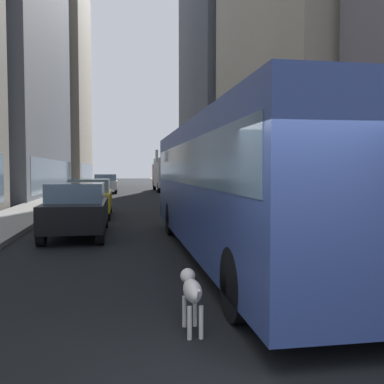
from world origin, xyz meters
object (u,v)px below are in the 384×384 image
object	(u,v)px
car_black_suv	(77,209)
dalmatian_dog	(192,290)
car_yellow_taxi	(90,198)
car_white_van	(106,183)
box_truck	(168,173)
transit_bus	(238,180)
car_grey_wagon	(201,192)

from	to	relation	value
car_black_suv	dalmatian_dog	size ratio (longest dim) A/B	4.37
car_black_suv	car_yellow_taxi	world-z (taller)	same
car_yellow_taxi	dalmatian_dog	distance (m)	13.76
car_black_suv	car_white_van	size ratio (longest dim) A/B	0.98
box_truck	transit_bus	bearing A→B (deg)	-93.03
car_white_van	box_truck	xyz separation A→B (m)	(5.60, 2.17, 0.84)
transit_bus	dalmatian_dog	size ratio (longest dim) A/B	11.98
transit_bus	car_white_van	distance (m)	28.34
dalmatian_dog	car_yellow_taxi	bearing A→B (deg)	99.19
car_black_suv	car_grey_wagon	xyz separation A→B (m)	(5.60, 9.42, 0.00)
car_yellow_taxi	car_grey_wagon	world-z (taller)	same
car_yellow_taxi	box_truck	world-z (taller)	box_truck
car_black_suv	car_white_van	world-z (taller)	same
car_white_van	car_grey_wagon	xyz separation A→B (m)	(5.60, -14.91, -0.00)
car_white_van	car_grey_wagon	size ratio (longest dim) A/B	0.98
transit_bus	car_yellow_taxi	bearing A→B (deg)	113.50
car_white_van	dalmatian_dog	size ratio (longest dim) A/B	4.45
car_grey_wagon	dalmatian_dog	bearing A→B (deg)	-101.00
car_white_van	dalmatian_dog	world-z (taller)	car_white_van
car_black_suv	car_grey_wagon	distance (m)	10.96
transit_bus	car_black_suv	distance (m)	5.54
car_grey_wagon	dalmatian_dog	distance (m)	17.84
car_yellow_taxi	car_grey_wagon	distance (m)	6.84
car_yellow_taxi	car_grey_wagon	xyz separation A→B (m)	(5.60, 3.93, 0.00)
car_grey_wagon	dalmatian_dog	world-z (taller)	car_grey_wagon
car_grey_wagon	car_white_van	bearing A→B (deg)	110.58
car_white_van	car_black_suv	bearing A→B (deg)	-90.00
transit_bus	car_yellow_taxi	world-z (taller)	transit_bus
transit_bus	car_grey_wagon	bearing A→B (deg)	83.05
car_yellow_taxi	box_truck	bearing A→B (deg)	75.08
car_black_suv	car_white_van	distance (m)	24.33
dalmatian_dog	car_white_van	bearing A→B (deg)	93.88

